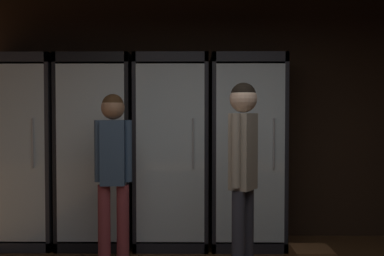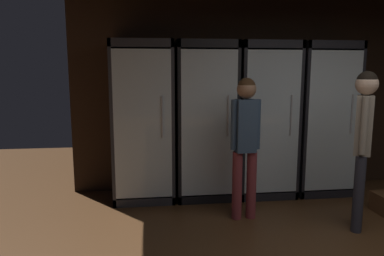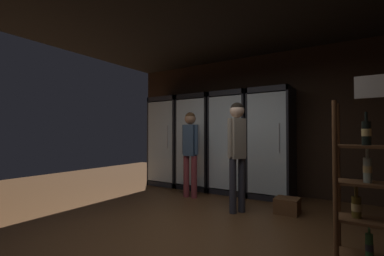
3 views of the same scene
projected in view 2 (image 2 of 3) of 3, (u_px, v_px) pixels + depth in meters
name	position (u px, v px, depth m)	size (l,w,h in m)	color
wall_back	(286.00, 89.00, 5.14)	(6.00, 0.06, 2.80)	black
cooler_far_left	(143.00, 123.00, 4.62)	(0.76, 0.69, 2.03)	#2B2B30
cooler_left	(204.00, 122.00, 4.72)	(0.76, 0.69, 2.03)	black
cooler_center	(263.00, 120.00, 4.82)	(0.76, 0.69, 2.03)	black
cooler_right	(319.00, 120.00, 4.92)	(0.76, 0.69, 2.03)	black
shopper_near	(245.00, 135.00, 3.93)	(0.34, 0.21, 1.59)	brown
shopper_far	(363.00, 133.00, 3.65)	(0.25, 0.29, 1.66)	#2D2D38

